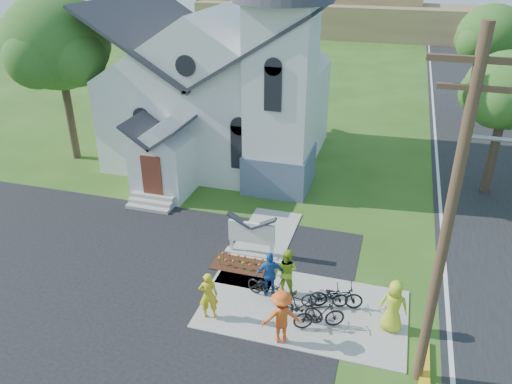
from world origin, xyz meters
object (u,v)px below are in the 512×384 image
(cyclist_1, at_px, (287,271))
(bike_3, at_px, (299,306))
(bike_2, at_px, (325,297))
(bike_1, at_px, (319,315))
(bike_4, at_px, (336,296))
(cyclist_2, at_px, (270,274))
(cyclist_0, at_px, (208,295))
(bike_0, at_px, (268,288))
(church_sign, at_px, (252,233))
(utility_pole, at_px, (452,217))
(cyclist_3, at_px, (281,317))
(cyclist_4, at_px, (393,306))

(cyclist_1, xyz_separation_m, bike_3, (0.77, -1.33, -0.37))
(bike_2, bearing_deg, bike_1, 162.59)
(bike_4, bearing_deg, cyclist_2, 78.90)
(cyclist_0, xyz_separation_m, bike_4, (4.03, 1.68, -0.40))
(cyclist_2, bearing_deg, cyclist_1, -165.21)
(bike_0, bearing_deg, bike_4, -62.63)
(church_sign, relative_size, utility_pole, 0.22)
(utility_pole, bearing_deg, cyclist_0, 174.10)
(cyclist_2, relative_size, bike_2, 1.08)
(utility_pole, distance_m, bike_4, 6.12)
(church_sign, height_order, bike_2, church_sign)
(cyclist_3, distance_m, bike_3, 1.27)
(bike_2, relative_size, cyclist_3, 0.87)
(bike_1, distance_m, bike_4, 1.25)
(church_sign, xyz_separation_m, bike_1, (3.36, -3.49, -0.46))
(cyclist_1, height_order, bike_3, cyclist_1)
(cyclist_1, bearing_deg, bike_0, 60.61)
(bike_1, relative_size, bike_3, 1.02)
(church_sign, xyz_separation_m, bike_0, (1.37, -2.56, -0.52))
(church_sign, xyz_separation_m, cyclist_1, (1.89, -1.92, -0.10))
(cyclist_1, bearing_deg, bike_4, 177.46)
(bike_1, xyz_separation_m, bike_2, (0.01, 1.08, -0.09))
(cyclist_0, xyz_separation_m, cyclist_2, (1.66, 1.71, -0.00))
(bike_0, distance_m, bike_4, 2.39)
(bike_0, xyz_separation_m, cyclist_2, (0.01, 0.28, 0.42))
(bike_1, bearing_deg, bike_4, -41.72)
(bike_2, distance_m, cyclist_3, 2.31)
(bike_2, height_order, cyclist_3, cyclist_3)
(cyclist_2, relative_size, bike_4, 0.96)
(utility_pole, distance_m, cyclist_3, 6.14)
(bike_1, xyz_separation_m, cyclist_4, (2.27, 0.61, 0.42))
(cyclist_2, xyz_separation_m, cyclist_4, (4.25, -0.59, 0.05))
(utility_pole, relative_size, cyclist_3, 5.33)
(church_sign, relative_size, bike_3, 1.30)
(bike_3, distance_m, cyclist_4, 3.03)
(church_sign, distance_m, cyclist_2, 2.67)
(cyclist_3, bearing_deg, church_sign, -86.67)
(bike_0, relative_size, cyclist_4, 0.94)
(bike_1, height_order, bike_3, bike_1)
(utility_pole, distance_m, bike_1, 5.92)
(church_sign, height_order, bike_1, church_sign)
(bike_2, distance_m, cyclist_4, 2.36)
(utility_pole, xyz_separation_m, cyclist_4, (-0.94, 1.82, -4.42))
(bike_1, distance_m, cyclist_4, 2.38)
(cyclist_0, relative_size, bike_4, 0.96)
(cyclist_2, height_order, bike_4, cyclist_2)
(church_sign, distance_m, bike_3, 4.23)
(cyclist_2, xyz_separation_m, bike_3, (1.28, -0.97, -0.37))
(cyclist_4, bearing_deg, bike_4, -15.34)
(cyclist_2, bearing_deg, bike_0, 68.00)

